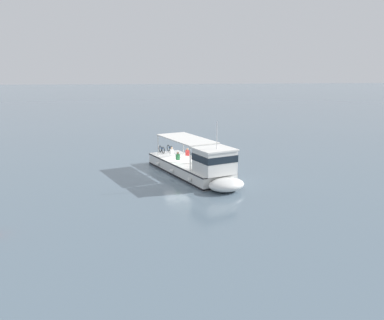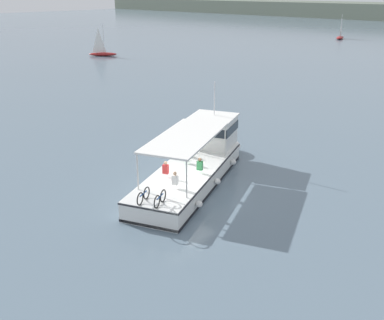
% 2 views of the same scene
% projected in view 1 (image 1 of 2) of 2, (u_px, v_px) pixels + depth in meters
% --- Properties ---
extents(ground_plane, '(400.00, 400.00, 0.00)m').
position_uv_depth(ground_plane, '(178.00, 171.00, 38.33)').
color(ground_plane, slate).
extents(ferry_main, '(7.63, 12.94, 5.32)m').
position_uv_depth(ferry_main, '(198.00, 167.00, 35.86)').
color(ferry_main, white).
rests_on(ferry_main, ground).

